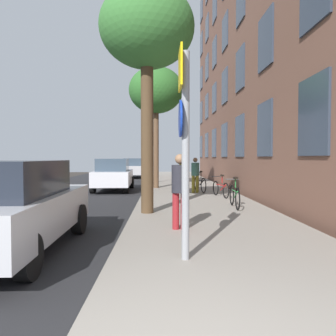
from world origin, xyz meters
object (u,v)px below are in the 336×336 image
object	(u,v)px
bicycle_1	(221,188)
pedestrian_2	(182,168)
pedestrian_0	(180,186)
pedestrian_1	(195,173)
bicycle_2	(200,184)
sign_post	(184,137)
car_1	(114,174)
car_0	(13,206)
car_2	(133,168)
bicycle_0	(235,196)
tree_far	(156,91)
tree_near	(147,31)
traffic_light	(155,147)

from	to	relation	value
bicycle_1	pedestrian_2	distance (m)	7.39
pedestrian_0	pedestrian_1	xyz separation A→B (m)	(1.11, 7.33, -0.04)
bicycle_2	pedestrian_1	bearing A→B (deg)	-128.41
sign_post	pedestrian_1	world-z (taller)	sign_post
car_1	pedestrian_0	bearing A→B (deg)	-73.23
pedestrian_1	car_0	world-z (taller)	pedestrian_1
car_1	car_2	bearing A→B (deg)	89.45
car_0	car_1	bearing A→B (deg)	88.95
car_2	car_0	bearing A→B (deg)	-90.80
bicycle_0	car_2	bearing A→B (deg)	105.23
pedestrian_2	car_0	xyz separation A→B (m)	(-3.90, -14.39, -0.18)
tree_far	sign_post	bearing A→B (deg)	-87.06
car_2	sign_post	bearing A→B (deg)	-83.10
pedestrian_0	pedestrian_2	world-z (taller)	pedestrian_0
tree_near	car_1	bearing A→B (deg)	105.57
tree_near	pedestrian_1	size ratio (longest dim) A/B	4.04
bicycle_2	pedestrian_2	distance (m)	5.47
bicycle_1	pedestrian_0	xyz separation A→B (m)	(-1.96, -5.78, 0.59)
pedestrian_0	pedestrian_1	size ratio (longest dim) A/B	1.05
pedestrian_1	sign_post	bearing A→B (deg)	-97.10
tree_near	bicycle_0	distance (m)	5.50
tree_near	bicycle_0	bearing A→B (deg)	17.61
bicycle_0	bicycle_2	size ratio (longest dim) A/B	1.02
bicycle_1	bicycle_2	size ratio (longest dim) A/B	1.02
bicycle_1	pedestrian_2	xyz separation A→B (m)	(-1.07, 7.29, 0.56)
tree_near	bicycle_1	world-z (taller)	tree_near
traffic_light	car_1	world-z (taller)	traffic_light
sign_post	pedestrian_0	xyz separation A→B (m)	(0.06, 2.09, -0.95)
sign_post	car_2	distance (m)	22.14
sign_post	bicycle_2	distance (m)	9.95
bicycle_1	car_2	world-z (taller)	car_2
sign_post	tree_near	distance (m)	5.35
car_0	car_1	world-z (taller)	same
tree_near	car_1	distance (m)	8.69
sign_post	tree_near	bearing A→B (deg)	99.99
pedestrian_1	pedestrian_2	size ratio (longest dim) A/B	0.99
tree_near	pedestrian_1	bearing A→B (deg)	69.83
bicycle_0	car_0	world-z (taller)	car_0
tree_near	tree_far	distance (m)	7.62
tree_far	pedestrian_2	world-z (taller)	tree_far
bicycle_2	car_2	xyz separation A→B (m)	(-4.08, 12.22, 0.34)
bicycle_1	car_0	xyz separation A→B (m)	(-4.98, -7.10, 0.37)
tree_near	tree_far	bearing A→B (deg)	89.00
sign_post	car_1	xyz separation A→B (m)	(-2.76, 11.44, -1.16)
car_2	pedestrian_0	bearing A→B (deg)	-82.21
traffic_light	bicycle_1	world-z (taller)	traffic_light
bicycle_0	pedestrian_0	distance (m)	3.56
bicycle_2	car_2	size ratio (longest dim) A/B	0.40
pedestrian_1	car_1	world-z (taller)	pedestrian_1
pedestrian_1	pedestrian_0	bearing A→B (deg)	-98.62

